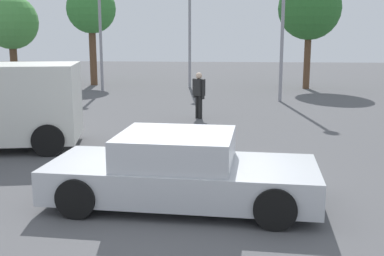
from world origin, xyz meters
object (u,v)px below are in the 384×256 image
object	(u,v)px
pedestrian	(199,92)
light_post_mid	(100,11)
light_post_far	(190,7)
sedan_foreground	(181,171)
dog	(196,150)

from	to	relation	value
pedestrian	light_post_mid	size ratio (longest dim) A/B	0.28
pedestrian	light_post_far	xyz separation A→B (m)	(-1.10, 9.22, 3.23)
sedan_foreground	light_post_mid	xyz separation A→B (m)	(-5.49, 15.25, 3.30)
dog	pedestrian	size ratio (longest dim) A/B	0.38
dog	pedestrian	distance (m)	5.46
pedestrian	light_post_mid	world-z (taller)	light_post_mid
light_post_mid	light_post_far	xyz separation A→B (m)	(4.14, 2.08, 0.28)
pedestrian	light_post_mid	xyz separation A→B (m)	(-5.25, 7.14, 2.95)
sedan_foreground	light_post_mid	distance (m)	16.54
light_post_mid	light_post_far	distance (m)	4.64
dog	light_post_mid	world-z (taller)	light_post_mid
sedan_foreground	pedestrian	distance (m)	8.12
light_post_mid	light_post_far	world-z (taller)	light_post_far
sedan_foreground	dog	distance (m)	2.72
light_post_far	sedan_foreground	bearing A→B (deg)	-85.55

